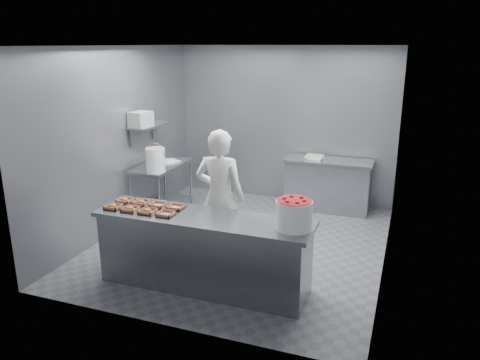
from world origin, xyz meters
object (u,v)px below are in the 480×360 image
at_px(glaze_bucket, 156,159).
at_px(appliance, 141,119).
at_px(tray_2, 148,211).
at_px(tray_1, 130,209).
at_px(tray_7, 176,207).
at_px(service_counter, 204,251).
at_px(prep_table, 162,182).
at_px(tray_0, 113,206).
at_px(tray_4, 125,200).
at_px(tray_6, 158,205).
at_px(worker, 220,197).
at_px(tray_5, 141,202).
at_px(tray_3, 166,214).
at_px(back_counter, 328,185).
at_px(strawberry_tub, 294,214).

bearing_deg(glaze_bucket, appliance, 156.62).
bearing_deg(appliance, tray_2, -45.55).
xyz_separation_m(tray_1, tray_7, (0.48, 0.25, -0.00)).
relative_size(service_counter, prep_table, 2.17).
distance_m(prep_table, tray_0, 2.16).
xyz_separation_m(prep_table, tray_0, (0.51, -2.08, 0.33)).
height_order(tray_0, tray_7, tray_0).
distance_m(tray_1, appliance, 2.16).
bearing_deg(service_counter, tray_4, 173.73).
bearing_deg(glaze_bucket, tray_0, -77.46).
bearing_deg(tray_1, appliance, 117.05).
bearing_deg(tray_6, appliance, 126.83).
bearing_deg(tray_7, worker, 60.50).
bearing_deg(prep_table, tray_7, -55.92).
bearing_deg(tray_1, worker, 45.82).
relative_size(tray_5, glaze_bucket, 0.41).
xyz_separation_m(prep_table, tray_3, (1.23, -2.08, 0.33)).
distance_m(back_counter, strawberry_tub, 3.32).
xyz_separation_m(tray_2, tray_6, (0.00, 0.25, -0.00)).
bearing_deg(tray_4, appliance, 113.67).
xyz_separation_m(tray_5, tray_7, (0.48, 0.00, -0.00)).
bearing_deg(tray_7, back_counter, 67.17).
distance_m(tray_1, tray_3, 0.48).
bearing_deg(tray_2, tray_4, 152.46).
relative_size(back_counter, appliance, 4.75).
relative_size(service_counter, glaze_bucket, 5.72).
distance_m(back_counter, tray_4, 3.76).
bearing_deg(tray_1, back_counter, 61.95).
bearing_deg(strawberry_tub, appliance, 149.82).
relative_size(worker, strawberry_tub, 4.53).
distance_m(tray_6, tray_7, 0.24).
bearing_deg(service_counter, tray_6, 169.19).
bearing_deg(tray_1, tray_7, 27.39).
height_order(tray_4, tray_6, tray_4).
distance_m(tray_2, tray_5, 0.35).
distance_m(tray_0, tray_1, 0.24).
relative_size(tray_0, glaze_bucket, 0.41).
bearing_deg(glaze_bucket, tray_1, -69.90).
xyz_separation_m(tray_2, tray_7, (0.24, 0.25, -0.00)).
bearing_deg(tray_6, service_counter, -10.81).
height_order(tray_2, strawberry_tub, strawberry_tub).
height_order(back_counter, appliance, appliance).
xyz_separation_m(prep_table, strawberry_tub, (2.73, -1.96, 0.48)).
xyz_separation_m(prep_table, tray_4, (0.51, -1.82, 0.33)).
xyz_separation_m(tray_0, glaze_bucket, (-0.37, 1.67, 0.17)).
distance_m(strawberry_tub, glaze_bucket, 3.02).
bearing_deg(tray_0, tray_7, 19.09).
height_order(tray_5, worker, worker).
relative_size(prep_table, strawberry_tub, 3.02).
relative_size(prep_table, tray_6, 6.40).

